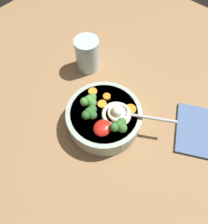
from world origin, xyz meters
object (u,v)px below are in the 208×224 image
at_px(drinking_glass, 87,54).
at_px(noodle_pile, 117,113).
at_px(soup_spoon, 123,113).
at_px(soup_bowl, 104,117).
at_px(folded_napkin, 202,131).

bearing_deg(drinking_glass, noodle_pile, -117.86).
bearing_deg(soup_spoon, soup_bowl, 180.00).
xyz_separation_m(drinking_glass, folded_napkin, (0.03, -0.40, -0.05)).
distance_m(soup_spoon, drinking_glass, 0.24).
relative_size(soup_bowl, noodle_pile, 2.41).
bearing_deg(soup_bowl, noodle_pile, -65.25).
bearing_deg(soup_bowl, folded_napkin, -54.84).
height_order(soup_spoon, drinking_glass, drinking_glass).
relative_size(soup_spoon, drinking_glass, 1.54).
bearing_deg(folded_napkin, drinking_glass, 94.33).
relative_size(soup_spoon, folded_napkin, 1.07).
xyz_separation_m(soup_spoon, drinking_glass, (0.10, 0.22, -0.01)).
relative_size(noodle_pile, drinking_glass, 0.78).
distance_m(soup_spoon, folded_napkin, 0.23).
bearing_deg(drinking_glass, folded_napkin, -85.67).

